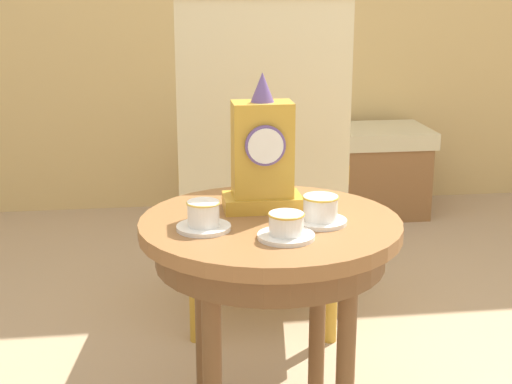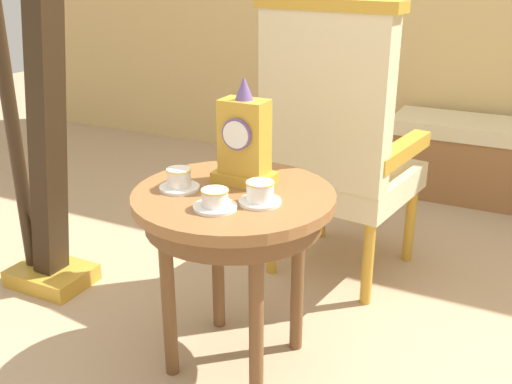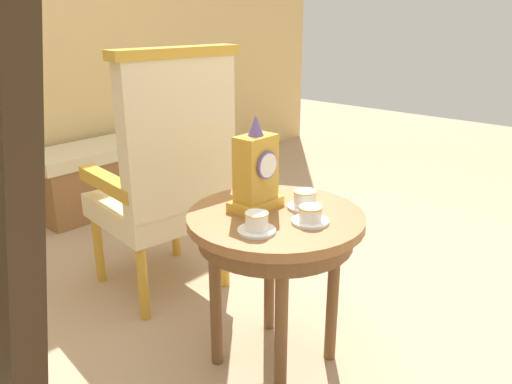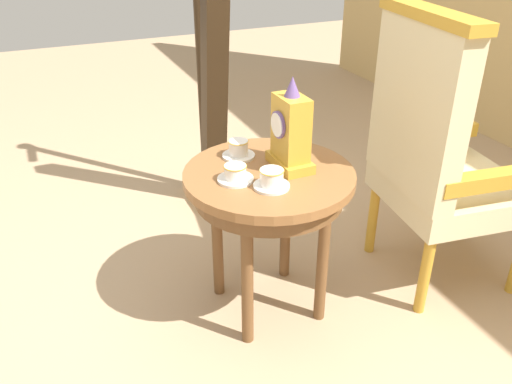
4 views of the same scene
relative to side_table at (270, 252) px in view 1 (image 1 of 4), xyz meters
The scene contains 7 objects.
side_table is the anchor object (origin of this frame).
teacup_left 0.20m from the side_table, 161.90° to the right, with size 0.12×0.12×0.07m.
teacup_right 0.17m from the side_table, 83.95° to the right, with size 0.13×0.13×0.06m.
teacup_center 0.16m from the side_table, 21.43° to the right, with size 0.12×0.12×0.07m.
mantel_clock 0.23m from the side_table, 94.81° to the left, with size 0.19×0.11×0.34m.
armchair 0.70m from the side_table, 83.18° to the left, with size 0.61×0.60×1.14m.
window_bench 2.02m from the side_table, 73.79° to the left, with size 1.06×0.40×0.44m.
Camera 1 is at (-0.32, -1.63, 1.16)m, focal length 52.92 mm.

